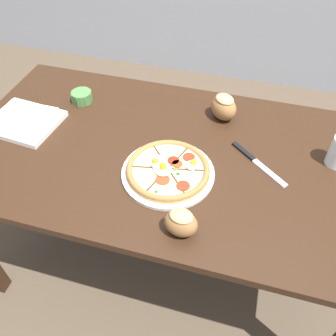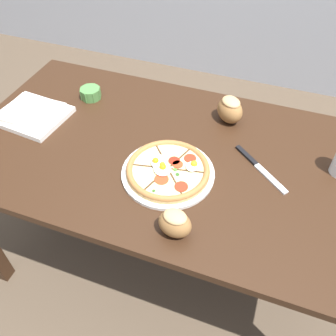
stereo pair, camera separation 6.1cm
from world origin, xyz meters
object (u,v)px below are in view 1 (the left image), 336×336
(bread_piece_mid, at_px, (224,107))
(pizza, at_px, (168,170))
(dining_table, at_px, (166,169))
(knife_main, at_px, (257,163))
(ramekin_bowl, at_px, (82,96))
(bread_piece_near, at_px, (181,222))
(napkin_folded, at_px, (23,121))

(bread_piece_mid, bearing_deg, pizza, -109.30)
(dining_table, xyz_separation_m, bread_piece_mid, (0.16, 0.25, 0.14))
(knife_main, bearing_deg, bread_piece_mid, 165.85)
(knife_main, bearing_deg, pizza, -115.31)
(pizza, xyz_separation_m, bread_piece_mid, (0.12, 0.35, 0.03))
(ramekin_bowl, bearing_deg, dining_table, -25.25)
(bread_piece_mid, bearing_deg, knife_main, -54.08)
(bread_piece_near, height_order, bread_piece_mid, bread_piece_mid)
(dining_table, distance_m, knife_main, 0.34)
(ramekin_bowl, bearing_deg, pizza, -33.64)
(pizza, xyz_separation_m, ramekin_bowl, (-0.46, 0.30, 0.01))
(napkin_folded, bearing_deg, bread_piece_mid, 18.92)
(pizza, relative_size, bread_piece_near, 2.93)
(dining_table, height_order, ramekin_bowl, ramekin_bowl)
(pizza, distance_m, ramekin_bowl, 0.55)
(bread_piece_mid, bearing_deg, bread_piece_near, -92.65)
(napkin_folded, xyz_separation_m, bread_piece_mid, (0.73, 0.25, 0.04))
(pizza, relative_size, bread_piece_mid, 2.21)
(dining_table, height_order, bread_piece_near, bread_piece_near)
(napkin_folded, distance_m, bread_piece_mid, 0.77)
(napkin_folded, relative_size, bread_piece_mid, 1.96)
(pizza, distance_m, napkin_folded, 0.62)
(dining_table, xyz_separation_m, bread_piece_near, (0.13, -0.32, 0.14))
(dining_table, bearing_deg, pizza, -70.57)
(pizza, bearing_deg, bread_piece_near, -65.16)
(bread_piece_mid, bearing_deg, dining_table, -123.09)
(ramekin_bowl, height_order, knife_main, ramekin_bowl)
(ramekin_bowl, relative_size, bread_piece_near, 0.83)
(dining_table, distance_m, napkin_folded, 0.58)
(ramekin_bowl, bearing_deg, knife_main, -13.09)
(pizza, xyz_separation_m, knife_main, (0.28, 0.13, -0.01))
(knife_main, bearing_deg, ramekin_bowl, -153.16)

